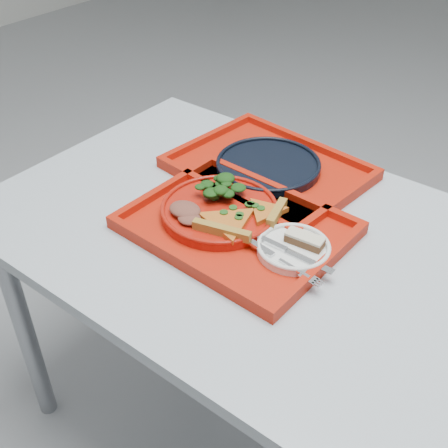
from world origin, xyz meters
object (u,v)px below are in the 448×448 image
at_px(dinner_plate, 219,212).
at_px(navy_plate, 268,166).
at_px(tray_far, 268,171).
at_px(dessert_bar, 305,240).
at_px(tray_main, 236,228).

height_order(dinner_plate, navy_plate, dinner_plate).
distance_m(tray_far, navy_plate, 0.01).
xyz_separation_m(dinner_plate, navy_plate, (-0.02, 0.23, -0.00)).
height_order(tray_far, dinner_plate, dinner_plate).
bearing_deg(dessert_bar, tray_main, -177.64).
relative_size(navy_plate, dessert_bar, 3.17).
bearing_deg(dessert_bar, navy_plate, 131.85).
bearing_deg(tray_far, navy_plate, 0.00).
height_order(dinner_plate, dessert_bar, dessert_bar).
xyz_separation_m(tray_main, dinner_plate, (-0.06, 0.01, 0.02)).
bearing_deg(navy_plate, dessert_bar, -42.50).
xyz_separation_m(tray_main, navy_plate, (-0.08, 0.24, 0.01)).
relative_size(dinner_plate, navy_plate, 1.00).
bearing_deg(navy_plate, tray_main, -71.71).
bearing_deg(tray_main, dessert_bar, 10.13).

